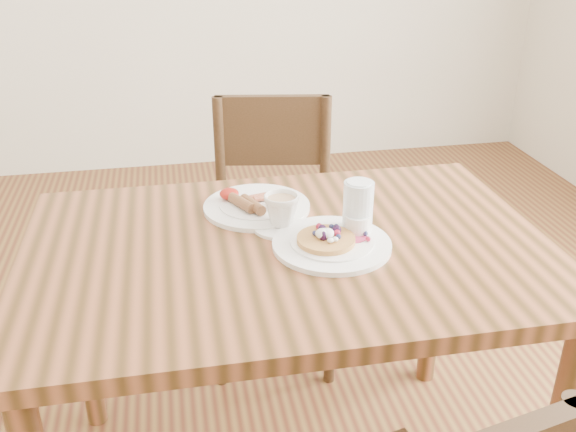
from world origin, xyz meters
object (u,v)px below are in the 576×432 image
Objects in this scene: chair_far at (273,219)px; teacup_saucer at (281,213)px; water_glass at (358,209)px; breakfast_plate at (255,205)px; dining_table at (288,280)px; pancake_plate at (334,240)px.

chair_far is 6.29× the size of teacup_saucer.
breakfast_plate is at bearing 139.89° from water_glass.
breakfast_plate is 0.13m from teacup_saucer.
teacup_saucer reaches higher than dining_table.
water_glass reaches higher than pancake_plate.
breakfast_plate reaches higher than dining_table.
teacup_saucer is (-0.10, 0.11, 0.02)m from pancake_plate.
dining_table is at bearing 92.69° from chair_far.
chair_far reaches higher than dining_table.
water_glass is (0.09, -0.63, 0.32)m from chair_far.
water_glass is (0.17, 0.02, 0.16)m from dining_table.
breakfast_plate is at bearing 123.00° from pancake_plate.
chair_far is 0.54m from breakfast_plate.
dining_table is 0.23m from breakfast_plate.
dining_table is 1.36× the size of chair_far.
dining_table is at bearing 163.26° from pancake_plate.
water_glass is (0.17, -0.07, 0.03)m from teacup_saucer.
water_glass is at bearing -21.74° from teacup_saucer.
pancake_plate is 2.06× the size of water_glass.
dining_table is at bearing -174.74° from water_glass.
pancake_plate is 1.93× the size of teacup_saucer.
chair_far is at bearing 92.20° from pancake_plate.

